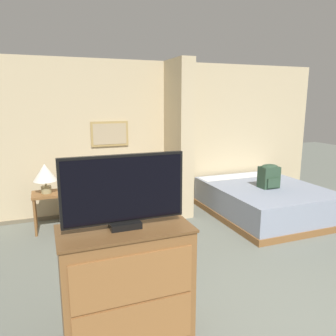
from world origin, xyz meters
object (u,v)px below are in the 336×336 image
object	(u,v)px
table_lamp	(45,174)
tv_dresser	(127,284)
tv	(124,191)
bed	(264,200)
couch	(117,202)
backpack	(269,176)
coffee_table	(137,221)

from	to	relation	value
table_lamp	tv_dresser	size ratio (longest dim) A/B	0.43
tv	bed	distance (m)	3.72
couch	bed	world-z (taller)	couch
table_lamp	backpack	size ratio (longest dim) A/B	1.12
backpack	table_lamp	bearing A→B (deg)	168.22
coffee_table	tv_dresser	size ratio (longest dim) A/B	0.70
tv_dresser	tv	bearing A→B (deg)	90.00
couch	backpack	distance (m)	2.54
tv_dresser	backpack	bearing A→B (deg)	33.94
table_lamp	bed	xyz separation A→B (m)	(3.48, -0.60, -0.62)
tv_dresser	table_lamp	bearing A→B (deg)	101.80
couch	backpack	size ratio (longest dim) A/B	4.31
bed	backpack	size ratio (longest dim) A/B	5.25
coffee_table	tv	distance (m)	1.91
tv_dresser	bed	world-z (taller)	tv_dresser
table_lamp	couch	bearing A→B (deg)	2.97
coffee_table	backpack	world-z (taller)	backpack
couch	coffee_table	world-z (taller)	couch
tv	bed	xyz separation A→B (m)	(2.92, 2.07, -1.00)
table_lamp	bed	distance (m)	3.58
couch	tv_dresser	xyz separation A→B (m)	(-0.51, -2.72, 0.18)
tv	coffee_table	bearing A→B (deg)	71.68
couch	tv	xyz separation A→B (m)	(-0.51, -2.72, 0.96)
tv_dresser	coffee_table	bearing A→B (deg)	71.69
bed	couch	bearing A→B (deg)	164.88
table_lamp	tv	bearing A→B (deg)	-78.20
bed	tv_dresser	bearing A→B (deg)	-144.62
couch	bed	distance (m)	2.50
tv_dresser	bed	xyz separation A→B (m)	(2.92, 2.07, -0.22)
coffee_table	backpack	xyz separation A→B (m)	(2.37, 0.35, 0.34)
tv_dresser	backpack	world-z (taller)	tv_dresser
coffee_table	bed	bearing A→B (deg)	11.15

